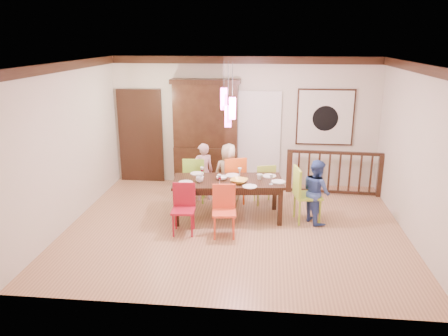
# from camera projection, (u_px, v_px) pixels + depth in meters

# --- Properties ---
(floor) EXTENTS (6.00, 6.00, 0.00)m
(floor) POSITION_uv_depth(u_px,v_px,m) (235.00, 227.00, 7.92)
(floor) COLOR #9F6D4D
(floor) RESTS_ON ground
(ceiling) EXTENTS (6.00, 6.00, 0.00)m
(ceiling) POSITION_uv_depth(u_px,v_px,m) (236.00, 63.00, 7.08)
(ceiling) COLOR white
(ceiling) RESTS_ON wall_back
(wall_back) EXTENTS (6.00, 0.00, 6.00)m
(wall_back) POSITION_uv_depth(u_px,v_px,m) (244.00, 122.00, 9.88)
(wall_back) COLOR beige
(wall_back) RESTS_ON floor
(wall_left) EXTENTS (0.00, 5.00, 5.00)m
(wall_left) POSITION_uv_depth(u_px,v_px,m) (68.00, 145.00, 7.80)
(wall_left) COLOR beige
(wall_left) RESTS_ON floor
(wall_right) EXTENTS (0.00, 5.00, 5.00)m
(wall_right) POSITION_uv_depth(u_px,v_px,m) (416.00, 154.00, 7.21)
(wall_right) COLOR beige
(wall_right) RESTS_ON floor
(crown_molding) EXTENTS (6.00, 5.00, 0.16)m
(crown_molding) POSITION_uv_depth(u_px,v_px,m) (236.00, 68.00, 7.11)
(crown_molding) COLOR black
(crown_molding) RESTS_ON wall_back
(panel_door) EXTENTS (1.04, 0.07, 2.24)m
(panel_door) POSITION_uv_depth(u_px,v_px,m) (141.00, 137.00, 10.19)
(panel_door) COLOR black
(panel_door) RESTS_ON wall_back
(white_doorway) EXTENTS (0.97, 0.05, 2.22)m
(white_doorway) POSITION_uv_depth(u_px,v_px,m) (259.00, 140.00, 9.93)
(white_doorway) COLOR silver
(white_doorway) RESTS_ON wall_back
(painting) EXTENTS (1.25, 0.06, 1.25)m
(painting) POSITION_uv_depth(u_px,v_px,m) (325.00, 117.00, 9.63)
(painting) COLOR black
(painting) RESTS_ON wall_back
(pendant_cluster) EXTENTS (0.27, 0.21, 1.14)m
(pendant_cluster) POSITION_uv_depth(u_px,v_px,m) (228.00, 107.00, 7.73)
(pendant_cluster) COLOR #F348B9
(pendant_cluster) RESTS_ON ceiling
(dining_table) EXTENTS (2.12, 1.16, 0.75)m
(dining_table) POSITION_uv_depth(u_px,v_px,m) (228.00, 184.00, 8.15)
(dining_table) COLOR black
(dining_table) RESTS_ON floor
(chair_far_left) EXTENTS (0.47, 0.47, 0.96)m
(chair_far_left) POSITION_uv_depth(u_px,v_px,m) (195.00, 176.00, 9.02)
(chair_far_left) COLOR #8ECF36
(chair_far_left) RESTS_ON floor
(chair_far_mid) EXTENTS (0.58, 0.58, 1.00)m
(chair_far_mid) POSITION_uv_depth(u_px,v_px,m) (233.00, 176.00, 8.92)
(chair_far_mid) COLOR #ED5919
(chair_far_mid) RESTS_ON floor
(chair_far_right) EXTENTS (0.48, 0.48, 0.86)m
(chair_far_right) POSITION_uv_depth(u_px,v_px,m) (264.00, 180.00, 8.91)
(chair_far_right) COLOR #A6C03B
(chair_far_right) RESTS_ON floor
(chair_near_left) EXTENTS (0.42, 0.42, 0.87)m
(chair_near_left) POSITION_uv_depth(u_px,v_px,m) (183.00, 206.00, 7.53)
(chair_near_left) COLOR maroon
(chair_near_left) RESTS_ON floor
(chair_near_mid) EXTENTS (0.44, 0.44, 0.88)m
(chair_near_mid) POSITION_uv_depth(u_px,v_px,m) (224.00, 208.00, 7.42)
(chair_near_mid) COLOR #E44B2A
(chair_near_mid) RESTS_ON floor
(chair_end_right) EXTENTS (0.55, 0.55, 1.04)m
(chair_end_right) POSITION_uv_depth(u_px,v_px,m) (308.00, 191.00, 8.00)
(chair_end_right) COLOR #A4CB35
(chair_end_right) RESTS_ON floor
(china_hutch) EXTENTS (1.53, 0.46, 2.42)m
(china_hutch) POSITION_uv_depth(u_px,v_px,m) (206.00, 133.00, 9.84)
(china_hutch) COLOR black
(china_hutch) RESTS_ON floor
(balustrade) EXTENTS (2.06, 0.20, 0.96)m
(balustrade) POSITION_uv_depth(u_px,v_px,m) (334.00, 172.00, 9.44)
(balustrade) COLOR black
(balustrade) RESTS_ON floor
(person_far_left) EXTENTS (0.53, 0.45, 1.23)m
(person_far_left) POSITION_uv_depth(u_px,v_px,m) (203.00, 172.00, 9.05)
(person_far_left) COLOR beige
(person_far_left) RESTS_ON floor
(person_far_mid) EXTENTS (0.63, 0.43, 1.24)m
(person_far_mid) POSITION_uv_depth(u_px,v_px,m) (229.00, 173.00, 8.94)
(person_far_mid) COLOR beige
(person_far_mid) RESTS_ON floor
(person_end_right) EXTENTS (0.66, 0.72, 1.19)m
(person_end_right) POSITION_uv_depth(u_px,v_px,m) (316.00, 191.00, 7.97)
(person_end_right) COLOR #3C58A9
(person_end_right) RESTS_ON floor
(serving_bowl) EXTENTS (0.36, 0.36, 0.08)m
(serving_bowl) POSITION_uv_depth(u_px,v_px,m) (239.00, 181.00, 7.94)
(serving_bowl) COLOR gold
(serving_bowl) RESTS_ON dining_table
(small_bowl) EXTENTS (0.24, 0.24, 0.07)m
(small_bowl) POSITION_uv_depth(u_px,v_px,m) (222.00, 178.00, 8.12)
(small_bowl) COLOR white
(small_bowl) RESTS_ON dining_table
(cup_left) EXTENTS (0.17, 0.17, 0.11)m
(cup_left) POSITION_uv_depth(u_px,v_px,m) (200.00, 179.00, 7.98)
(cup_left) COLOR silver
(cup_left) RESTS_ON dining_table
(cup_right) EXTENTS (0.14, 0.14, 0.10)m
(cup_right) POSITION_uv_depth(u_px,v_px,m) (260.00, 177.00, 8.14)
(cup_right) COLOR silver
(cup_right) RESTS_ON dining_table
(plate_far_left) EXTENTS (0.26, 0.26, 0.01)m
(plate_far_left) POSITION_uv_depth(u_px,v_px,m) (197.00, 173.00, 8.48)
(plate_far_left) COLOR white
(plate_far_left) RESTS_ON dining_table
(plate_far_mid) EXTENTS (0.26, 0.26, 0.01)m
(plate_far_mid) POSITION_uv_depth(u_px,v_px,m) (232.00, 175.00, 8.37)
(plate_far_mid) COLOR white
(plate_far_mid) RESTS_ON dining_table
(plate_far_right) EXTENTS (0.26, 0.26, 0.01)m
(plate_far_right) POSITION_uv_depth(u_px,v_px,m) (269.00, 176.00, 8.33)
(plate_far_right) COLOR white
(plate_far_right) RESTS_ON dining_table
(plate_near_left) EXTENTS (0.26, 0.26, 0.01)m
(plate_near_left) POSITION_uv_depth(u_px,v_px,m) (186.00, 182.00, 7.96)
(plate_near_left) COLOR white
(plate_near_left) RESTS_ON dining_table
(plate_near_mid) EXTENTS (0.26, 0.26, 0.01)m
(plate_near_mid) POSITION_uv_depth(u_px,v_px,m) (250.00, 186.00, 7.75)
(plate_near_mid) COLOR white
(plate_near_mid) RESTS_ON dining_table
(plate_end_right) EXTENTS (0.26, 0.26, 0.01)m
(plate_end_right) POSITION_uv_depth(u_px,v_px,m) (278.00, 182.00, 8.00)
(plate_end_right) COLOR white
(plate_end_right) RESTS_ON dining_table
(wine_glass_a) EXTENTS (0.08, 0.08, 0.19)m
(wine_glass_a) POSITION_uv_depth(u_px,v_px,m) (202.00, 172.00, 8.29)
(wine_glass_a) COLOR #590C19
(wine_glass_a) RESTS_ON dining_table
(wine_glass_b) EXTENTS (0.08, 0.08, 0.19)m
(wine_glass_b) POSITION_uv_depth(u_px,v_px,m) (240.00, 173.00, 8.24)
(wine_glass_b) COLOR silver
(wine_glass_b) RESTS_ON dining_table
(wine_glass_c) EXTENTS (0.08, 0.08, 0.19)m
(wine_glass_c) POSITION_uv_depth(u_px,v_px,m) (220.00, 180.00, 7.83)
(wine_glass_c) COLOR #590C19
(wine_glass_c) RESTS_ON dining_table
(wine_glass_d) EXTENTS (0.08, 0.08, 0.19)m
(wine_glass_d) POSITION_uv_depth(u_px,v_px,m) (271.00, 179.00, 7.85)
(wine_glass_d) COLOR silver
(wine_glass_d) RESTS_ON dining_table
(napkin) EXTENTS (0.18, 0.14, 0.01)m
(napkin) POSITION_uv_depth(u_px,v_px,m) (220.00, 186.00, 7.79)
(napkin) COLOR #D83359
(napkin) RESTS_ON dining_table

